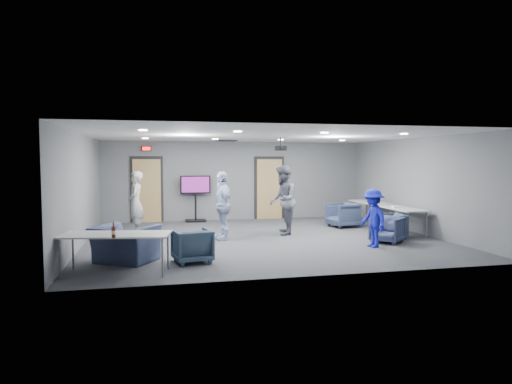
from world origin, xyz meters
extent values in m
plane|color=#323539|center=(0.00, 0.00, 0.00)|extent=(9.00, 9.00, 0.00)
plane|color=silver|center=(0.00, 0.00, 2.70)|extent=(9.00, 9.00, 0.00)
cube|color=slate|center=(0.00, 4.00, 1.35)|extent=(9.00, 0.02, 2.70)
cube|color=slate|center=(0.00, -4.00, 1.35)|extent=(9.00, 0.02, 2.70)
cube|color=slate|center=(-4.50, 0.00, 1.35)|extent=(0.02, 8.00, 2.70)
cube|color=slate|center=(4.50, 0.00, 1.35)|extent=(0.02, 8.00, 2.70)
cube|color=black|center=(-3.00, 3.97, 1.08)|extent=(1.06, 0.06, 2.24)
cube|color=tan|center=(-3.00, 3.93, 1.05)|extent=(0.90, 0.05, 2.10)
cylinder|color=gray|center=(-2.65, 3.88, 1.00)|extent=(0.04, 0.10, 0.04)
cube|color=black|center=(1.20, 3.97, 1.08)|extent=(1.06, 0.06, 2.24)
cube|color=tan|center=(1.20, 3.93, 1.05)|extent=(0.90, 0.05, 2.10)
cylinder|color=gray|center=(1.55, 3.88, 1.00)|extent=(0.04, 0.10, 0.04)
cube|color=black|center=(-3.00, 3.94, 2.45)|extent=(0.32, 0.06, 0.16)
cube|color=#FF0C0C|center=(-3.00, 3.90, 2.45)|extent=(0.26, 0.02, 0.11)
cube|color=black|center=(-0.50, 2.80, 2.69)|extent=(0.60, 0.60, 0.03)
cylinder|color=white|center=(-3.00, -1.80, 2.69)|extent=(0.18, 0.18, 0.02)
cylinder|color=white|center=(-3.00, 1.80, 2.69)|extent=(0.18, 0.18, 0.02)
cylinder|color=white|center=(-1.00, -1.80, 2.69)|extent=(0.18, 0.18, 0.02)
cylinder|color=white|center=(-1.00, 1.80, 2.69)|extent=(0.18, 0.18, 0.02)
cylinder|color=white|center=(1.00, -1.80, 2.69)|extent=(0.18, 0.18, 0.02)
cylinder|color=white|center=(1.00, 1.80, 2.69)|extent=(0.18, 0.18, 0.02)
cylinder|color=white|center=(3.00, -1.80, 2.69)|extent=(0.18, 0.18, 0.02)
cylinder|color=white|center=(3.00, 1.80, 2.69)|extent=(0.18, 0.18, 0.02)
imported|color=#9EA19E|center=(-3.28, 1.34, 0.88)|extent=(0.46, 0.67, 1.76)
imported|color=#515461|center=(0.70, 0.51, 0.96)|extent=(0.95, 1.10, 1.93)
imported|color=silver|center=(-1.05, 0.11, 0.89)|extent=(0.60, 1.10, 1.78)
imported|color=#1B21B1|center=(2.27, -1.73, 0.69)|extent=(0.59, 0.94, 1.39)
imported|color=#35405C|center=(2.90, 1.47, 0.38)|extent=(0.96, 0.94, 0.75)
imported|color=#334158|center=(3.35, -0.64, 0.33)|extent=(0.79, 0.77, 0.65)
imported|color=#363F5E|center=(2.90, -1.27, 0.33)|extent=(1.01, 1.01, 0.66)
imported|color=#394D63|center=(-2.06, -2.40, 0.34)|extent=(0.85, 0.87, 0.68)
imported|color=#394364|center=(-3.39, -2.07, 0.37)|extent=(1.49, 1.44, 0.74)
cube|color=#B8BABD|center=(4.00, 1.83, 0.71)|extent=(0.73, 1.76, 0.03)
cylinder|color=gray|center=(3.71, 2.63, 0.35)|extent=(0.04, 0.04, 0.70)
cylinder|color=gray|center=(3.71, 1.03, 0.35)|extent=(0.04, 0.04, 0.70)
cylinder|color=gray|center=(4.29, 2.63, 0.35)|extent=(0.04, 0.04, 0.70)
cylinder|color=gray|center=(4.29, 1.03, 0.35)|extent=(0.04, 0.04, 0.70)
cube|color=#B8BABD|center=(4.00, -0.07, 0.71)|extent=(0.73, 1.75, 0.03)
cylinder|color=gray|center=(3.71, 0.73, 0.35)|extent=(0.04, 0.04, 0.70)
cylinder|color=gray|center=(3.71, -0.87, 0.35)|extent=(0.04, 0.04, 0.70)
cylinder|color=gray|center=(4.29, 0.73, 0.35)|extent=(0.04, 0.04, 0.70)
cylinder|color=gray|center=(4.29, -0.87, 0.35)|extent=(0.04, 0.04, 0.70)
cube|color=#B8BABD|center=(-3.49, -3.00, 0.71)|extent=(2.06, 1.14, 0.03)
cylinder|color=gray|center=(-2.55, -2.84, 0.35)|extent=(0.04, 0.04, 0.70)
cylinder|color=gray|center=(-4.31, -2.52, 0.35)|extent=(0.04, 0.04, 0.70)
cylinder|color=gray|center=(-2.67, -3.48, 0.35)|extent=(0.04, 0.04, 0.70)
cylinder|color=gray|center=(-4.42, -3.16, 0.35)|extent=(0.04, 0.04, 0.70)
cylinder|color=#56200E|center=(-3.49, -3.46, 0.83)|extent=(0.07, 0.07, 0.19)
cylinder|color=#56200E|center=(-3.49, -3.46, 0.96)|extent=(0.03, 0.03, 0.09)
cylinder|color=beige|center=(-3.49, -3.46, 0.83)|extent=(0.07, 0.07, 0.06)
cylinder|color=#56200E|center=(3.76, 1.32, 0.82)|extent=(0.06, 0.06, 0.18)
cylinder|color=#56200E|center=(3.76, 1.32, 0.95)|extent=(0.02, 0.02, 0.08)
cylinder|color=beige|center=(3.76, 1.32, 0.82)|extent=(0.07, 0.07, 0.06)
cube|color=#E05D38|center=(3.92, 1.42, 0.75)|extent=(0.22, 0.15, 0.05)
cube|color=silver|center=(3.89, 0.03, 0.75)|extent=(0.22, 0.16, 0.05)
cube|color=black|center=(-1.42, 3.75, 0.03)|extent=(0.67, 0.48, 0.06)
cylinder|color=black|center=(-1.42, 3.75, 0.63)|extent=(0.06, 0.06, 1.16)
cube|color=black|center=(-1.42, 3.75, 1.25)|extent=(1.01, 0.07, 0.60)
cube|color=#711970|center=(-1.42, 3.70, 1.25)|extent=(0.91, 0.01, 0.52)
cylinder|color=black|center=(0.66, 0.62, 2.58)|extent=(0.04, 0.04, 0.22)
cube|color=black|center=(0.66, 0.62, 2.40)|extent=(0.36, 0.32, 0.13)
cylinder|color=black|center=(0.66, 0.48, 2.40)|extent=(0.08, 0.06, 0.08)
camera|label=1|loc=(-2.83, -11.58, 2.07)|focal=32.00mm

